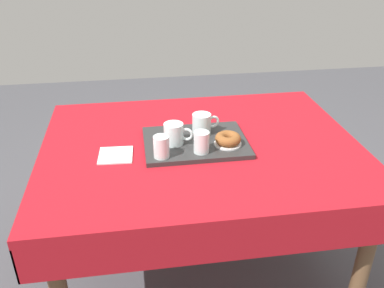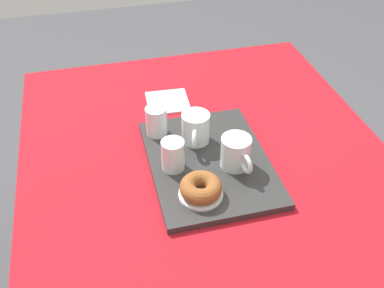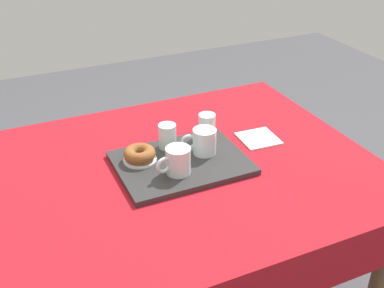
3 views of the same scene
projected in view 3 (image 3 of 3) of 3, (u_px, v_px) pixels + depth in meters
name	position (u px, v px, depth m)	size (l,w,h in m)	color
dining_table	(175.00, 189.00, 1.66)	(1.35, 1.05, 0.73)	#A8141E
serving_tray	(181.00, 163.00, 1.63)	(0.43, 0.33, 0.02)	#2D2D2D
tea_mug_left	(178.00, 161.00, 1.54)	(0.12, 0.08, 0.09)	silver
tea_mug_right	(204.00, 142.00, 1.64)	(0.12, 0.08, 0.09)	silver
water_glass_near	(207.00, 127.00, 1.75)	(0.06, 0.06, 0.09)	silver
water_glass_far	(167.00, 137.00, 1.68)	(0.06, 0.06, 0.09)	silver
donut_plate_left	(140.00, 160.00, 1.62)	(0.11, 0.11, 0.01)	white
sugar_donut_left	(140.00, 154.00, 1.61)	(0.11, 0.11, 0.04)	brown
paper_napkin	(258.00, 138.00, 1.79)	(0.14, 0.14, 0.01)	white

